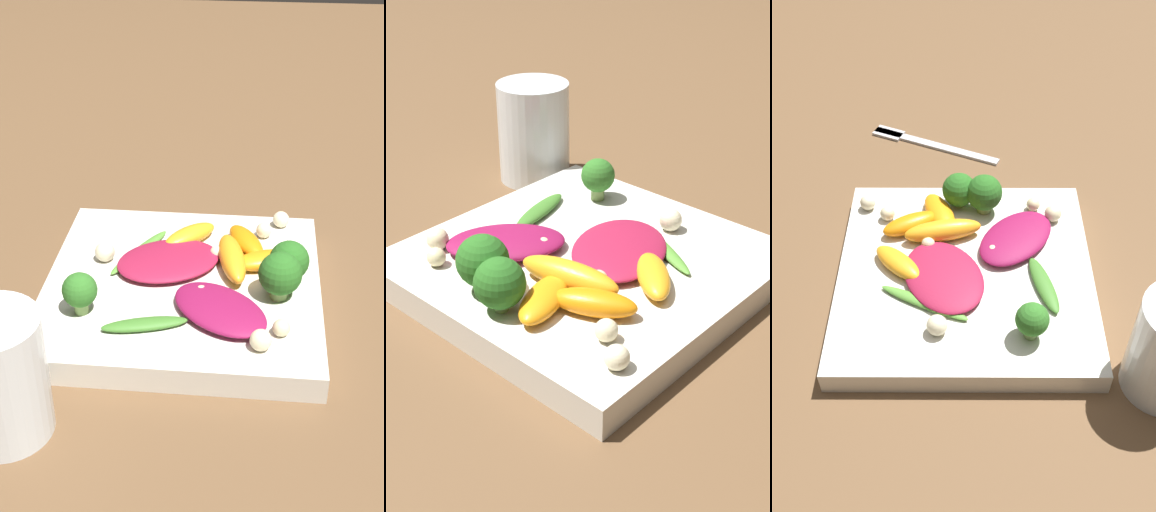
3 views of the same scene
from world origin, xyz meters
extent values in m
plane|color=brown|center=(0.00, 0.00, 0.00)|extent=(2.40, 2.40, 0.00)
cube|color=silver|center=(0.00, 0.00, 0.01)|extent=(0.25, 0.25, 0.02)
cube|color=#B2B2B7|center=(0.04, -0.24, 0.00)|extent=(0.16, 0.08, 0.01)
cube|color=#B2B2B7|center=(0.10, -0.26, 0.00)|extent=(0.04, 0.03, 0.01)
ellipsoid|color=maroon|center=(-0.05, -0.04, 0.03)|extent=(0.10, 0.11, 0.01)
ellipsoid|color=maroon|center=(0.02, 0.02, 0.03)|extent=(0.11, 0.12, 0.01)
ellipsoid|color=orange|center=(0.02, -0.04, 0.03)|extent=(0.08, 0.04, 0.02)
ellipsoid|color=orange|center=(0.06, -0.06, 0.03)|extent=(0.06, 0.05, 0.02)
ellipsoid|color=orange|center=(0.03, -0.07, 0.03)|extent=(0.05, 0.07, 0.02)
ellipsoid|color=orange|center=(0.06, 0.00, 0.03)|extent=(0.06, 0.06, 0.02)
cylinder|color=#7A9E51|center=(0.01, -0.09, 0.03)|extent=(0.01, 0.01, 0.01)
sphere|color=#26601E|center=(0.01, -0.09, 0.05)|extent=(0.04, 0.04, 0.04)
cylinder|color=#84AD5B|center=(-0.06, 0.08, 0.03)|extent=(0.01, 0.01, 0.01)
sphere|color=#2D6B23|center=(-0.06, 0.08, 0.05)|extent=(0.03, 0.03, 0.03)
cylinder|color=#7A9E51|center=(-0.02, -0.09, 0.03)|extent=(0.02, 0.02, 0.01)
sphere|color=#26601E|center=(-0.02, -0.09, 0.05)|extent=(0.04, 0.04, 0.04)
ellipsoid|color=#518E33|center=(0.04, 0.05, 0.03)|extent=(0.09, 0.05, 0.01)
ellipsoid|color=#3D7528|center=(-0.07, 0.02, 0.03)|extent=(0.03, 0.07, 0.01)
sphere|color=beige|center=(0.08, -0.07, 0.03)|extent=(0.02, 0.02, 0.02)
sphere|color=beige|center=(-0.07, -0.09, 0.03)|extent=(0.01, 0.01, 0.01)
sphere|color=beige|center=(0.04, -0.03, 0.03)|extent=(0.01, 0.01, 0.01)
sphere|color=beige|center=(0.02, 0.08, 0.03)|extent=(0.02, 0.02, 0.02)
sphere|color=beige|center=(-0.09, -0.07, 0.03)|extent=(0.02, 0.02, 0.02)
sphere|color=beige|center=(-0.03, -0.02, 0.03)|extent=(0.01, 0.01, 0.01)
sphere|color=beige|center=(0.10, -0.09, 0.03)|extent=(0.02, 0.02, 0.02)
camera|label=1|loc=(-0.53, -0.06, 0.39)|focal=50.00mm
camera|label=2|loc=(0.32, -0.36, 0.30)|focal=50.00mm
camera|label=3|loc=(0.00, 0.40, 0.45)|focal=42.00mm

